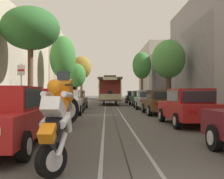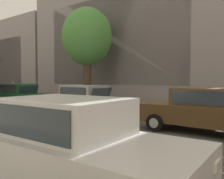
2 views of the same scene
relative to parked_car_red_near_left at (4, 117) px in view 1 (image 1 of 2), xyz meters
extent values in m
plane|color=#4C4947|center=(3.02, 21.93, -0.80)|extent=(161.93, 161.93, 0.00)
cube|color=gray|center=(2.49, 26.40, -0.79)|extent=(0.08, 72.77, 0.01)
cube|color=gray|center=(3.55, 26.40, -0.79)|extent=(0.08, 72.77, 0.01)
cube|color=black|center=(3.02, 26.40, -0.80)|extent=(0.03, 72.77, 0.01)
cube|color=#BCAD93|center=(-6.77, 18.31, 3.22)|extent=(4.87, 15.89, 8.03)
cube|color=#2D3842|center=(-4.35, 18.31, 2.82)|extent=(0.04, 11.33, 4.82)
cube|color=tan|center=(-6.49, 34.50, 4.60)|extent=(4.31, 15.89, 10.79)
cube|color=#2D3842|center=(-4.35, 34.50, 4.06)|extent=(0.04, 11.33, 6.48)
cube|color=gray|center=(-7.18, 50.69, 3.68)|extent=(5.69, 15.89, 8.95)
cube|color=#2D3842|center=(-4.35, 50.69, 3.23)|extent=(0.04, 11.33, 5.37)
cube|color=gray|center=(12.45, 18.31, 4.25)|extent=(4.14, 15.89, 10.10)
cube|color=#2D3842|center=(10.40, 18.31, 3.74)|extent=(0.04, 11.33, 6.06)
cube|color=gray|center=(13.00, 34.50, 3.19)|extent=(5.25, 15.89, 7.97)
cube|color=#2D3842|center=(10.40, 34.50, 2.79)|extent=(0.04, 11.33, 4.78)
cube|color=beige|center=(12.73, 50.69, 4.68)|extent=(4.70, 15.89, 10.96)
cube|color=#2D3842|center=(10.40, 50.69, 4.13)|extent=(0.04, 11.33, 6.58)
cube|color=red|center=(0.00, -0.04, -0.15)|extent=(1.90, 4.34, 0.66)
cube|color=red|center=(0.00, 0.11, 0.48)|extent=(1.53, 2.10, 0.60)
cube|color=#2D3842|center=(-0.03, 1.29, 0.46)|extent=(1.30, 0.23, 0.45)
cube|color=#2D3842|center=(0.75, 0.13, 0.48)|extent=(0.07, 1.81, 0.47)
cube|color=#B21414|center=(0.51, 2.13, -0.05)|extent=(0.28, 0.05, 0.12)
cube|color=#B21414|center=(-0.61, 2.11, -0.05)|extent=(0.28, 0.05, 0.12)
cylinder|color=black|center=(0.91, -1.35, -0.48)|extent=(0.22, 0.64, 0.64)
cylinder|color=silver|center=(1.02, -1.35, -0.48)|extent=(0.03, 0.35, 0.35)
cylinder|color=black|center=(0.85, 1.31, -0.48)|extent=(0.22, 0.64, 0.64)
cylinder|color=silver|center=(0.96, 1.32, -0.48)|extent=(0.03, 0.35, 0.35)
cube|color=red|center=(-0.01, 5.00, -0.15)|extent=(1.91, 4.34, 0.66)
cube|color=red|center=(-0.02, 5.15, 0.48)|extent=(1.53, 2.10, 0.60)
cube|color=#2D3842|center=(0.00, 4.31, 0.46)|extent=(1.34, 0.25, 0.47)
cube|color=#2D3842|center=(-0.05, 6.33, 0.46)|extent=(1.30, 0.23, 0.45)
cube|color=#2D3842|center=(0.73, 5.17, 0.48)|extent=(0.08, 1.81, 0.47)
cube|color=#2D3842|center=(-0.76, 5.13, 0.48)|extent=(0.08, 1.81, 0.47)
cube|color=white|center=(0.60, 2.86, -0.05)|extent=(0.28, 0.05, 0.14)
cube|color=#B21414|center=(0.49, 7.18, -0.05)|extent=(0.28, 0.05, 0.12)
cube|color=white|center=(-0.52, 2.83, -0.05)|extent=(0.28, 0.05, 0.14)
cube|color=#B21414|center=(-0.62, 7.15, -0.05)|extent=(0.28, 0.05, 0.12)
cylinder|color=black|center=(0.90, 3.69, -0.48)|extent=(0.22, 0.64, 0.64)
cylinder|color=silver|center=(1.01, 3.69, -0.48)|extent=(0.03, 0.35, 0.35)
cylinder|color=black|center=(-0.86, 3.65, -0.48)|extent=(0.22, 0.64, 0.64)
cylinder|color=silver|center=(-0.97, 3.64, -0.48)|extent=(0.03, 0.35, 0.35)
cylinder|color=black|center=(0.83, 6.36, -0.48)|extent=(0.22, 0.64, 0.64)
cylinder|color=silver|center=(0.94, 6.36, -0.48)|extent=(0.03, 0.35, 0.35)
cylinder|color=black|center=(-0.93, 6.31, -0.48)|extent=(0.22, 0.64, 0.64)
cylinder|color=silver|center=(-1.04, 6.31, -0.48)|extent=(0.03, 0.35, 0.35)
cube|color=silver|center=(0.07, 11.02, -0.15)|extent=(1.94, 4.36, 0.66)
cube|color=silver|center=(0.07, 11.17, 0.48)|extent=(1.54, 2.11, 0.60)
cube|color=#2D3842|center=(0.09, 10.33, 0.46)|extent=(1.34, 0.26, 0.47)
cube|color=#2D3842|center=(0.03, 12.35, 0.46)|extent=(1.30, 0.24, 0.45)
cube|color=#2D3842|center=(0.81, 11.19, 0.48)|extent=(0.09, 1.81, 0.47)
cube|color=#2D3842|center=(-0.68, 11.14, 0.48)|extent=(0.09, 1.81, 0.47)
cube|color=white|center=(0.70, 8.88, -0.05)|extent=(0.28, 0.05, 0.14)
cube|color=#B21414|center=(0.56, 13.19, -0.05)|extent=(0.28, 0.05, 0.12)
cube|color=white|center=(-0.42, 8.84, -0.05)|extent=(0.28, 0.05, 0.14)
cube|color=#B21414|center=(-0.56, 13.16, -0.05)|extent=(0.28, 0.05, 0.12)
cylinder|color=black|center=(0.99, 9.71, -0.48)|extent=(0.22, 0.65, 0.64)
cylinder|color=silver|center=(1.10, 9.72, -0.48)|extent=(0.03, 0.35, 0.35)
cylinder|color=black|center=(-0.77, 9.66, -0.48)|extent=(0.22, 0.65, 0.64)
cylinder|color=silver|center=(-0.88, 9.65, -0.48)|extent=(0.03, 0.35, 0.35)
cylinder|color=black|center=(0.91, 12.38, -0.48)|extent=(0.22, 0.65, 0.64)
cylinder|color=silver|center=(1.02, 12.38, -0.48)|extent=(0.03, 0.35, 0.35)
cylinder|color=black|center=(-0.85, 12.32, -0.48)|extent=(0.22, 0.65, 0.64)
cylinder|color=silver|center=(-0.96, 12.32, -0.48)|extent=(0.03, 0.35, 0.35)
cube|color=brown|center=(-0.07, 16.39, -0.15)|extent=(1.86, 4.32, 0.66)
cube|color=brown|center=(-0.07, 16.54, 0.48)|extent=(1.50, 2.08, 0.60)
cube|color=#2D3842|center=(-0.08, 15.71, 0.46)|extent=(1.33, 0.24, 0.47)
cube|color=#2D3842|center=(-0.06, 17.73, 0.46)|extent=(1.30, 0.22, 0.45)
cube|color=#2D3842|center=(0.68, 16.53, 0.48)|extent=(0.05, 1.81, 0.47)
cube|color=#2D3842|center=(-0.82, 16.55, 0.48)|extent=(0.05, 1.81, 0.47)
cube|color=white|center=(0.46, 14.23, -0.05)|extent=(0.28, 0.04, 0.14)
cube|color=#B21414|center=(0.51, 18.55, -0.05)|extent=(0.28, 0.04, 0.12)
cube|color=white|center=(-0.66, 14.24, -0.05)|extent=(0.28, 0.04, 0.14)
cube|color=#B21414|center=(-0.60, 18.56, -0.05)|extent=(0.28, 0.04, 0.12)
cylinder|color=black|center=(0.79, 15.05, -0.48)|extent=(0.21, 0.64, 0.64)
cylinder|color=silver|center=(0.90, 15.05, -0.48)|extent=(0.02, 0.35, 0.35)
cylinder|color=black|center=(-0.97, 15.07, -0.48)|extent=(0.21, 0.64, 0.64)
cylinder|color=silver|center=(-1.08, 15.08, -0.48)|extent=(0.02, 0.35, 0.35)
cylinder|color=black|center=(0.82, 17.72, -0.48)|extent=(0.21, 0.64, 0.64)
cylinder|color=silver|center=(0.93, 17.71, -0.48)|extent=(0.02, 0.35, 0.35)
cylinder|color=black|center=(-0.94, 17.74, -0.48)|extent=(0.21, 0.64, 0.64)
cylinder|color=silver|center=(-1.05, 17.74, -0.48)|extent=(0.02, 0.35, 0.35)
cube|color=white|center=(5.52, 0.47, -0.05)|extent=(0.28, 0.05, 0.14)
cylinder|color=black|center=(5.23, -0.37, -0.48)|extent=(0.23, 0.65, 0.64)
cylinder|color=silver|center=(5.12, -0.38, -0.48)|extent=(0.03, 0.35, 0.35)
cube|color=red|center=(6.18, 4.88, -0.15)|extent=(1.88, 4.33, 0.66)
cube|color=red|center=(6.18, 4.73, 0.48)|extent=(1.52, 2.09, 0.60)
cube|color=#2D3842|center=(6.16, 5.57, 0.46)|extent=(1.34, 0.25, 0.47)
cube|color=#2D3842|center=(6.20, 3.55, 0.46)|extent=(1.30, 0.22, 0.45)
cube|color=#2D3842|center=(5.43, 4.72, 0.48)|extent=(0.06, 1.81, 0.47)
cube|color=#2D3842|center=(6.93, 4.75, 0.48)|extent=(0.06, 1.81, 0.47)
cube|color=white|center=(5.58, 7.03, -0.05)|extent=(0.28, 0.05, 0.14)
cube|color=#B21414|center=(5.66, 2.71, -0.05)|extent=(0.28, 0.05, 0.12)
cube|color=white|center=(6.69, 7.05, -0.05)|extent=(0.28, 0.05, 0.14)
cube|color=#B21414|center=(6.77, 2.73, -0.05)|extent=(0.28, 0.05, 0.12)
cylinder|color=black|center=(5.27, 6.20, -0.48)|extent=(0.21, 0.64, 0.64)
cylinder|color=silver|center=(5.16, 6.19, -0.48)|extent=(0.03, 0.35, 0.35)
cylinder|color=black|center=(7.03, 6.23, -0.48)|extent=(0.21, 0.64, 0.64)
cylinder|color=silver|center=(7.14, 6.23, -0.48)|extent=(0.03, 0.35, 0.35)
cylinder|color=black|center=(5.32, 3.53, -0.48)|extent=(0.21, 0.64, 0.64)
cylinder|color=silver|center=(5.21, 3.53, -0.48)|extent=(0.03, 0.35, 0.35)
cylinder|color=black|center=(7.08, 3.56, -0.48)|extent=(0.21, 0.64, 0.64)
cube|color=brown|center=(6.07, 10.76, -0.15)|extent=(1.80, 4.30, 0.66)
cube|color=brown|center=(6.07, 10.61, 0.48)|extent=(1.48, 2.06, 0.60)
cube|color=#2D3842|center=(6.07, 11.45, 0.46)|extent=(1.33, 0.22, 0.47)
cube|color=#2D3842|center=(6.07, 9.43, 0.46)|extent=(1.30, 0.20, 0.45)
cube|color=#2D3842|center=(5.33, 10.61, 0.48)|extent=(0.03, 1.81, 0.47)
cube|color=#2D3842|center=(6.82, 10.61, 0.48)|extent=(0.03, 1.81, 0.47)
cube|color=white|center=(5.52, 12.92, -0.05)|extent=(0.28, 0.04, 0.14)
cube|color=#B21414|center=(5.52, 8.60, -0.05)|extent=(0.28, 0.04, 0.12)
cube|color=white|center=(6.63, 12.92, -0.05)|extent=(0.28, 0.04, 0.14)
cube|color=#B21414|center=(6.63, 8.60, -0.05)|extent=(0.28, 0.04, 0.12)
cylinder|color=black|center=(5.19, 12.09, -0.48)|extent=(0.20, 0.64, 0.64)
cylinder|color=silver|center=(5.08, 12.09, -0.48)|extent=(0.02, 0.35, 0.35)
cylinder|color=black|center=(6.95, 12.09, -0.48)|extent=(0.20, 0.64, 0.64)
cylinder|color=silver|center=(7.06, 12.09, -0.48)|extent=(0.02, 0.35, 0.35)
cylinder|color=black|center=(5.19, 9.43, -0.48)|extent=(0.20, 0.64, 0.64)
cylinder|color=silver|center=(5.08, 9.43, -0.48)|extent=(0.02, 0.35, 0.35)
cylinder|color=black|center=(6.95, 9.43, -0.48)|extent=(0.20, 0.64, 0.64)
cylinder|color=silver|center=(7.06, 9.43, -0.48)|extent=(0.02, 0.35, 0.35)
cube|color=#B7B7BC|center=(6.03, 16.58, -0.15)|extent=(1.96, 4.37, 0.66)
cube|color=#B7B7BC|center=(6.02, 16.43, 0.48)|extent=(1.55, 2.12, 0.60)
cube|color=#2D3842|center=(6.06, 17.27, 0.46)|extent=(1.34, 0.27, 0.47)
cube|color=#2D3842|center=(5.98, 15.25, 0.46)|extent=(1.30, 0.25, 0.45)
cube|color=#2D3842|center=(5.28, 16.46, 0.48)|extent=(0.10, 1.81, 0.47)
cube|color=#2D3842|center=(6.77, 16.41, 0.48)|extent=(0.10, 1.81, 0.47)
cube|color=white|center=(5.56, 18.76, -0.05)|extent=(0.28, 0.05, 0.14)
cube|color=#B21414|center=(5.39, 14.45, -0.05)|extent=(0.28, 0.05, 0.12)
cube|color=white|center=(6.67, 18.72, -0.05)|extent=(0.28, 0.05, 0.14)
cube|color=#B21414|center=(6.50, 14.40, -0.05)|extent=(0.28, 0.05, 0.12)
cylinder|color=black|center=(5.20, 17.95, -0.48)|extent=(0.22, 0.65, 0.64)
cylinder|color=silver|center=(5.09, 17.95, -0.48)|extent=(0.03, 0.35, 0.35)
cylinder|color=black|center=(6.96, 17.88, -0.48)|extent=(0.22, 0.65, 0.64)
cylinder|color=silver|center=(7.07, 17.88, -0.48)|extent=(0.03, 0.35, 0.35)
cylinder|color=black|center=(5.10, 15.29, -0.48)|extent=(0.22, 0.65, 0.64)
cylinder|color=silver|center=(4.99, 15.29, -0.48)|extent=(0.03, 0.35, 0.35)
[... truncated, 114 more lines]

